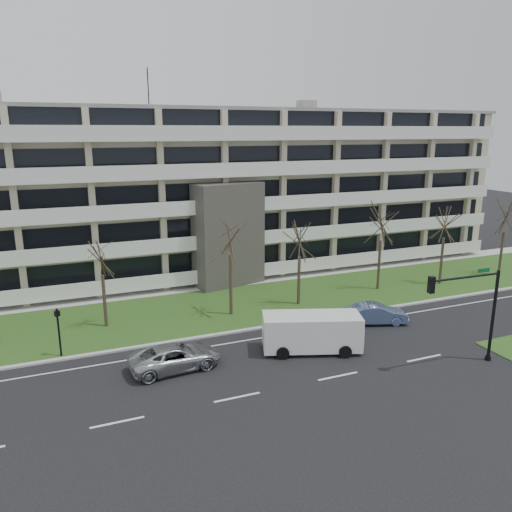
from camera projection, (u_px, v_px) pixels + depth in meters
name	position (u px, v px, depth m)	size (l,w,h in m)	color
ground	(338.00, 376.00, 27.83)	(160.00, 160.00, 0.00)	black
grass_verge	(252.00, 303.00, 39.49)	(90.00, 10.00, 0.06)	#324D19
curb	(278.00, 325.00, 34.99)	(90.00, 0.35, 0.12)	#B2B2AD
sidewalk	(229.00, 284.00, 44.42)	(90.00, 2.00, 0.08)	#B2B2AD
lane_edge_line	(287.00, 333.00, 33.66)	(90.00, 0.12, 0.01)	white
apartment_building	(205.00, 190.00, 48.68)	(60.50, 15.10, 18.75)	beige
silver_pickup	(175.00, 357.00, 28.55)	(2.41, 5.23, 1.45)	#B1B4B9
blue_sedan	(376.00, 314.00, 35.29)	(1.52, 4.36, 1.44)	#6981B7
white_van	(313.00, 329.00, 30.76)	(6.41, 4.09, 2.33)	white
traffic_signal	(473.00, 304.00, 28.34)	(5.01, 0.49, 5.80)	black
pedestrian_signal	(58.00, 326.00, 29.76)	(0.36, 0.32, 3.09)	black
tree_2	(101.00, 254.00, 33.59)	(3.35, 3.35, 6.69)	#382B21
tree_3	(230.00, 231.00, 35.57)	(4.10, 4.10, 8.19)	#382B21
tree_4	(300.00, 237.00, 37.97)	(3.50, 3.50, 6.99)	#382B21
tree_5	(382.00, 221.00, 41.55)	(3.86, 3.86, 7.72)	#382B21
tree_6	(445.00, 219.00, 43.05)	(3.78, 3.78, 7.57)	#382B21
tree_7	(506.00, 215.00, 45.98)	(3.68, 3.68, 7.37)	#382B21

